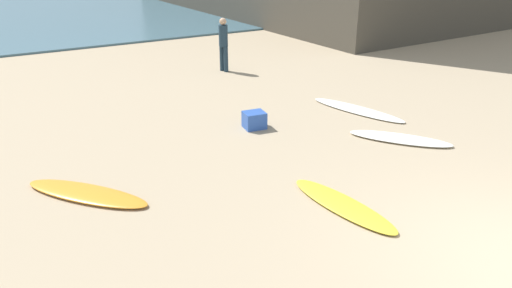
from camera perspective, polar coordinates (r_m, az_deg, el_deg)
The scene contains 6 objects.
surfboard_2 at distance 10.29m, azimuth 17.08°, elevation 0.65°, with size 0.56×2.10×0.09m, color white.
surfboard_3 at distance 11.82m, azimuth 12.20°, elevation 4.09°, with size 0.55×2.56×0.07m, color silver.
surfboard_4 at distance 7.58m, azimuth 10.47°, elevation -7.26°, with size 0.54×2.09×0.07m, color yellow.
surfboard_5 at distance 8.24m, azimuth -19.89°, elevation -5.65°, with size 0.57×2.31×0.09m, color orange.
beachgoer_mid at distance 15.06m, azimuth -3.98°, elevation 12.24°, with size 0.33×0.34×1.67m.
beach_cooler at distance 10.45m, azimuth -0.20°, elevation 2.93°, with size 0.46×0.40×0.37m, color #2D56B2.
Camera 1 is at (-5.60, -2.24, 3.87)m, focal length 32.95 mm.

